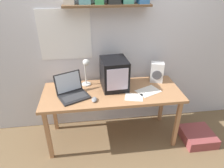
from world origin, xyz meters
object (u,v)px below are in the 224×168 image
crt_monitor (114,74)px  laptop (72,90)px  open_notebook (134,97)px  desk_lamp (86,69)px  computer_mouse (94,100)px  space_heater (157,72)px  loose_paper_near_monitor (148,91)px  corner_desk (112,96)px  juice_glass (65,81)px  floor_cushion (198,136)px

crt_monitor → laptop: crt_monitor is taller
crt_monitor → open_notebook: size_ratio=1.62×
desk_lamp → computer_mouse: bearing=-100.0°
laptop → desk_lamp: (0.18, 0.21, 0.17)m
space_heater → loose_paper_near_monitor: space_heater is taller
crt_monitor → space_heater: crt_monitor is taller
open_notebook → loose_paper_near_monitor: (0.20, 0.11, 0.00)m
open_notebook → space_heater: bearing=42.9°
crt_monitor → laptop: size_ratio=0.92×
corner_desk → juice_glass: size_ratio=13.95×
desk_lamp → loose_paper_near_monitor: 0.80m
space_heater → open_notebook: (-0.38, -0.35, -0.13)m
juice_glass → open_notebook: size_ratio=0.51×
corner_desk → open_notebook: size_ratio=7.05×
desk_lamp → loose_paper_near_monitor: bearing=-39.1°
crt_monitor → desk_lamp: crt_monitor is taller
corner_desk → crt_monitor: crt_monitor is taller
loose_paper_near_monitor → open_notebook: bearing=-151.4°
desk_lamp → open_notebook: desk_lamp is taller
juice_glass → space_heater: bearing=-3.1°
space_heater → corner_desk: bearing=-146.6°
crt_monitor → computer_mouse: bearing=-137.8°
laptop → floor_cushion: 1.76m
floor_cushion → juice_glass: bearing=164.5°
crt_monitor → desk_lamp: 0.35m
open_notebook → floor_cushion: 1.11m
computer_mouse → loose_paper_near_monitor: (0.66, 0.12, -0.01)m
crt_monitor → floor_cushion: 1.41m
desk_lamp → floor_cushion: bearing=-36.9°
space_heater → loose_paper_near_monitor: 0.32m
loose_paper_near_monitor → floor_cushion: (0.69, -0.17, -0.66)m
laptop → loose_paper_near_monitor: 0.91m
crt_monitor → desk_lamp: bearing=161.9°
crt_monitor → loose_paper_near_monitor: size_ratio=1.16×
floor_cushion → laptop: bearing=173.0°
corner_desk → open_notebook: bearing=-35.9°
floor_cushion → crt_monitor: bearing=163.3°
crt_monitor → floor_cushion: (1.08, -0.33, -0.84)m
laptop → loose_paper_near_monitor: laptop is taller
laptop → floor_cushion: size_ratio=1.04×
corner_desk → floor_cushion: bearing=-11.3°
floor_cushion → computer_mouse: bearing=178.1°
juice_glass → space_heater: 1.18m
laptop → computer_mouse: bearing=-56.2°
open_notebook → floor_cushion: bearing=-3.6°
crt_monitor → desk_lamp: (-0.33, 0.08, 0.05)m
corner_desk → laptop: laptop is taller
computer_mouse → floor_cushion: size_ratio=0.28×
floor_cushion → loose_paper_near_monitor: bearing=166.4°
juice_glass → floor_cushion: size_ratio=0.30×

